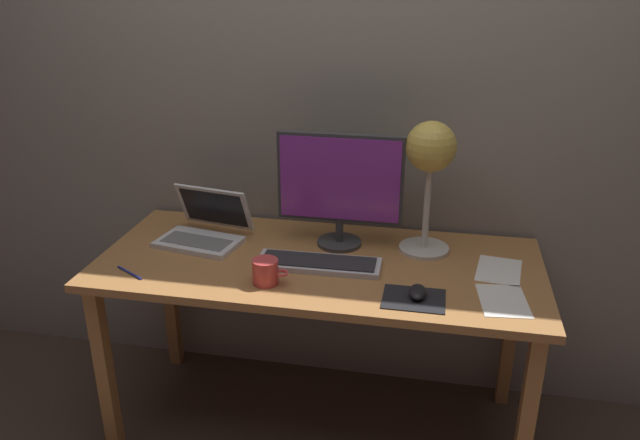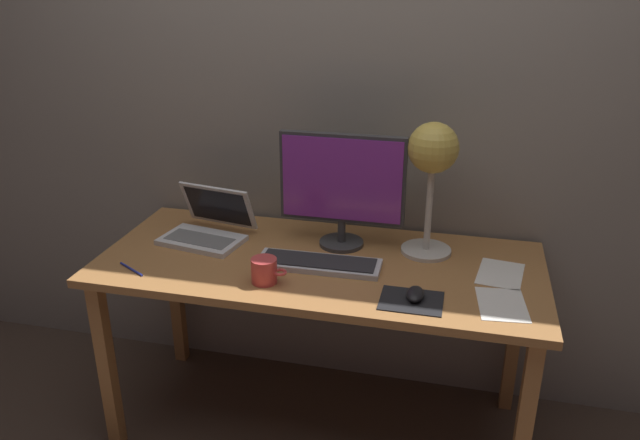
{
  "view_description": "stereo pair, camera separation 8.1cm",
  "coord_description": "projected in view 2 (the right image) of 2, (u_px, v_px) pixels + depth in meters",
  "views": [
    {
      "loc": [
        0.4,
        -1.98,
        1.74
      ],
      "look_at": [
        0.02,
        -0.05,
        0.92
      ],
      "focal_mm": 34.84,
      "sensor_mm": 36.0,
      "label": 1
    },
    {
      "loc": [
        0.48,
        -1.96,
        1.74
      ],
      "look_at": [
        0.02,
        -0.05,
        0.92
      ],
      "focal_mm": 34.84,
      "sensor_mm": 36.0,
      "label": 2
    }
  ],
  "objects": [
    {
      "name": "ground_plane",
      "position": [
        319.0,
        423.0,
        2.53
      ],
      "size": [
        4.8,
        4.8,
        0.0
      ],
      "primitive_type": "plane",
      "color": "#47382D",
      "rests_on": "ground"
    },
    {
      "name": "back_wall",
      "position": [
        343.0,
        85.0,
        2.39
      ],
      "size": [
        4.8,
        0.06,
        2.6
      ],
      "primitive_type": "cube",
      "color": "gray",
      "rests_on": "ground"
    },
    {
      "name": "desk",
      "position": [
        319.0,
        280.0,
        2.28
      ],
      "size": [
        1.6,
        0.7,
        0.74
      ],
      "color": "#A8703D",
      "rests_on": "ground"
    },
    {
      "name": "monitor",
      "position": [
        342.0,
        184.0,
        2.28
      ],
      "size": [
        0.47,
        0.17,
        0.43
      ],
      "color": "#38383A",
      "rests_on": "desk"
    },
    {
      "name": "keyboard_main",
      "position": [
        319.0,
        263.0,
        2.2
      ],
      "size": [
        0.44,
        0.15,
        0.03
      ],
      "color": "silver",
      "rests_on": "desk"
    },
    {
      "name": "laptop",
      "position": [
        210.0,
        224.0,
        2.42
      ],
      "size": [
        0.35,
        0.31,
        0.2
      ],
      "color": "silver",
      "rests_on": "desk"
    },
    {
      "name": "desk_lamp",
      "position": [
        433.0,
        158.0,
        2.17
      ],
      "size": [
        0.19,
        0.19,
        0.49
      ],
      "color": "beige",
      "rests_on": "desk"
    },
    {
      "name": "mousepad",
      "position": [
        411.0,
        301.0,
        1.98
      ],
      "size": [
        0.2,
        0.16,
        0.0
      ],
      "primitive_type": "cube",
      "color": "black",
      "rests_on": "desk"
    },
    {
      "name": "mouse",
      "position": [
        415.0,
        294.0,
        1.98
      ],
      "size": [
        0.06,
        0.1,
        0.03
      ],
      "primitive_type": "ellipsoid",
      "color": "black",
      "rests_on": "mousepad"
    },
    {
      "name": "coffee_mug",
      "position": [
        265.0,
        271.0,
        2.08
      ],
      "size": [
        0.12,
        0.09,
        0.09
      ],
      "color": "#CC3F3F",
      "rests_on": "desk"
    },
    {
      "name": "paper_sheet_near_mouse",
      "position": [
        502.0,
        304.0,
        1.96
      ],
      "size": [
        0.17,
        0.22,
        0.0
      ],
      "primitive_type": "cube",
      "rotation": [
        0.0,
        0.0,
        0.1
      ],
      "color": "white",
      "rests_on": "desk"
    },
    {
      "name": "paper_sheet_by_keyboard",
      "position": [
        500.0,
        274.0,
        2.15
      ],
      "size": [
        0.18,
        0.23,
        0.0
      ],
      "primitive_type": "cube",
      "rotation": [
        0.0,
        0.0,
        -0.14
      ],
      "color": "white",
      "rests_on": "desk"
    },
    {
      "name": "pen",
      "position": [
        131.0,
        269.0,
        2.18
      ],
      "size": [
        0.13,
        0.08,
        0.01
      ],
      "primitive_type": "cylinder",
      "rotation": [
        0.0,
        1.57,
        -0.53
      ],
      "color": "#2633A5",
      "rests_on": "desk"
    }
  ]
}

